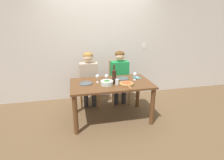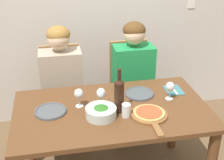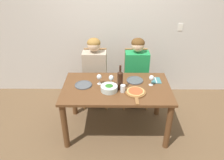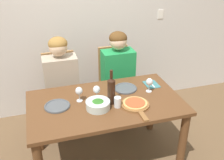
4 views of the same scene
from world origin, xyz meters
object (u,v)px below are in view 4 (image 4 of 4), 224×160
object	(u,v)px
person_man	(118,71)
broccoli_bowl	(98,105)
chair_right	(115,83)
pizza_on_board	(135,104)
wine_glass_left	(79,92)
water_tumbler	(118,102)
dinner_plate_right	(125,88)
chair_left	(62,90)
fork_on_napkin	(151,84)
person_woman	(61,79)
wine_glass_centre	(97,90)
wine_glass_right	(149,83)
dinner_plate_left	(57,106)
wine_bottle	(111,90)

from	to	relation	value
person_man	broccoli_bowl	size ratio (longest dim) A/B	5.38
chair_right	pizza_on_board	size ratio (longest dim) A/B	2.36
wine_glass_left	water_tumbler	distance (m)	0.38
dinner_plate_right	water_tumbler	xyz separation A→B (m)	(-0.18, -0.30, 0.04)
chair_left	wine_glass_left	size ratio (longest dim) A/B	6.42
person_man	pizza_on_board	world-z (taller)	person_man
water_tumbler	fork_on_napkin	size ratio (longest dim) A/B	0.56
person_man	fork_on_napkin	bearing A→B (deg)	-62.45
person_woman	wine_glass_centre	size ratio (longest dim) A/B	8.04
chair_right	wine_glass_left	xyz separation A→B (m)	(-0.58, -0.67, 0.33)
person_man	dinner_plate_right	world-z (taller)	person_man
chair_right	wine_glass_left	size ratio (longest dim) A/B	6.42
dinner_plate_right	wine_glass_right	xyz separation A→B (m)	(0.21, -0.12, 0.10)
chair_left	wine_glass_left	distance (m)	0.76
pizza_on_board	water_tumbler	distance (m)	0.17
fork_on_napkin	broccoli_bowl	bearing A→B (deg)	-157.08
dinner_plate_left	wine_glass_right	bearing A→B (deg)	0.98
dinner_plate_right	pizza_on_board	xyz separation A→B (m)	(-0.02, -0.33, 0.01)
chair_left	person_woman	distance (m)	0.25
wine_glass_centre	person_woman	bearing A→B (deg)	115.65
wine_glass_centre	water_tumbler	size ratio (longest dim) A/B	1.51
dinner_plate_right	wine_glass_centre	distance (m)	0.37
chair_left	broccoli_bowl	size ratio (longest dim) A/B	4.29
wine_glass_right	wine_glass_centre	world-z (taller)	same
broccoli_bowl	dinner_plate_right	world-z (taller)	broccoli_bowl
person_man	wine_bottle	xyz separation A→B (m)	(-0.29, -0.67, 0.15)
water_tumbler	dinner_plate_right	bearing A→B (deg)	58.34
wine_bottle	wine_glass_right	world-z (taller)	wine_bottle
wine_bottle	wine_glass_centre	size ratio (longest dim) A/B	2.29
chair_right	wine_glass_left	distance (m)	0.94
chair_left	wine_glass_centre	world-z (taller)	chair_left
wine_bottle	dinner_plate_left	xyz separation A→B (m)	(-0.50, 0.08, -0.13)
wine_glass_centre	water_tumbler	xyz separation A→B (m)	(0.15, -0.18, -0.05)
broccoli_bowl	dinner_plate_left	xyz separation A→B (m)	(-0.36, 0.14, -0.03)
dinner_plate_right	wine_glass_right	distance (m)	0.26
chair_right	person_man	distance (m)	0.25
chair_right	wine_glass_centre	size ratio (longest dim) A/B	6.42
chair_left	wine_bottle	distance (m)	0.96
dinner_plate_right	wine_glass_centre	world-z (taller)	wine_glass_centre
person_woman	broccoli_bowl	bearing A→B (deg)	-71.06
person_woman	dinner_plate_left	distance (m)	0.60
wine_glass_left	wine_glass_right	distance (m)	0.72
broccoli_bowl	person_woman	bearing A→B (deg)	108.94
broccoli_bowl	chair_left	bearing A→B (deg)	106.47
dinner_plate_right	pizza_on_board	size ratio (longest dim) A/B	0.58
chair_right	broccoli_bowl	size ratio (longest dim) A/B	4.29
pizza_on_board	wine_glass_right	world-z (taller)	wine_glass_right
broccoli_bowl	water_tumbler	xyz separation A→B (m)	(0.18, -0.03, 0.01)
dinner_plate_right	wine_glass_centre	xyz separation A→B (m)	(-0.34, -0.12, 0.10)
chair_right	wine_glass_centre	bearing A→B (deg)	-120.54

